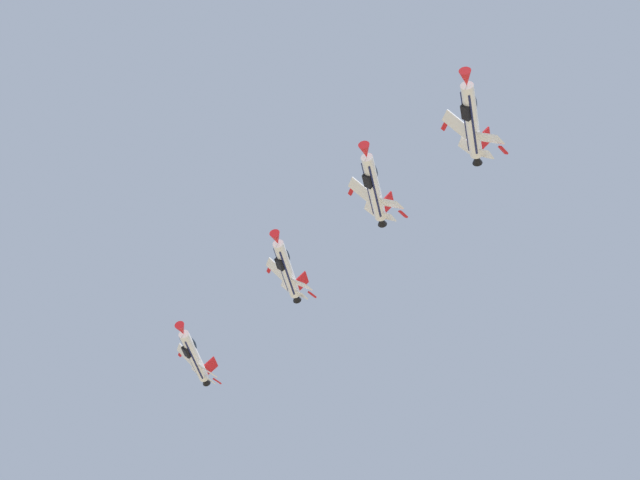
# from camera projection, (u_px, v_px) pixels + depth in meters

# --- Properties ---
(fighter_jet_lead) EXTENTS (8.23, 15.96, 6.87)m
(fighter_jet_lead) POSITION_uv_depth(u_px,v_px,m) (472.00, 119.00, 145.04)
(fighter_jet_lead) COLOR white
(fighter_jet_left_wing) EXTENTS (8.46, 15.96, 6.60)m
(fighter_jet_left_wing) POSITION_uv_depth(u_px,v_px,m) (374.00, 186.00, 158.11)
(fighter_jet_left_wing) COLOR white
(fighter_jet_right_wing) EXTENTS (8.14, 15.96, 6.97)m
(fighter_jet_right_wing) POSITION_uv_depth(u_px,v_px,m) (286.00, 268.00, 173.41)
(fighter_jet_right_wing) COLOR white
(fighter_jet_left_outer) EXTENTS (7.94, 15.96, 7.18)m
(fighter_jet_left_outer) POSITION_uv_depth(u_px,v_px,m) (194.00, 355.00, 182.95)
(fighter_jet_left_outer) COLOR white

